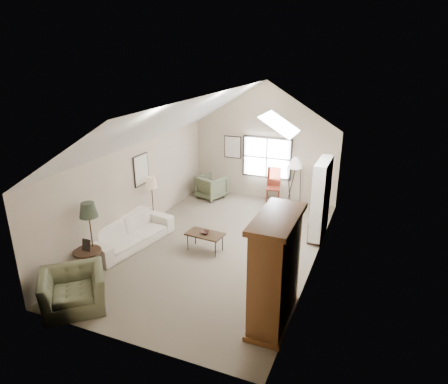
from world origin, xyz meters
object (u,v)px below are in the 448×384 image
at_px(coffee_table, 205,242).
at_px(side_chair, 273,185).
at_px(armoire, 275,271).
at_px(sofa, 129,233).
at_px(armchair_far, 211,187).
at_px(side_table, 89,263).
at_px(armchair_near, 73,290).

bearing_deg(coffee_table, side_chair, 80.68).
bearing_deg(side_chair, armoire, -86.69).
distance_m(sofa, side_chair, 5.25).
xyz_separation_m(armchair_far, side_table, (-0.53, -5.68, -0.08)).
bearing_deg(armoire, coffee_table, 139.41).
bearing_deg(armchair_far, coffee_table, 132.68).
distance_m(armoire, armchair_far, 6.87).
height_order(sofa, side_chair, side_chair).
relative_size(coffee_table, side_chair, 0.82).
distance_m(armoire, side_chair, 6.36).
height_order(armoire, armchair_near, armoire).
xyz_separation_m(armchair_near, coffee_table, (1.43, 3.19, -0.15)).
bearing_deg(sofa, armchair_far, 2.61).
distance_m(armchair_near, side_table, 1.22).
height_order(sofa, coffee_table, sofa).
distance_m(armchair_near, side_chair, 7.52).
relative_size(armchair_far, side_table, 1.38).
height_order(armoire, side_table, armoire).
bearing_deg(side_chair, armchair_far, 179.58).
distance_m(sofa, side_table, 1.60).
height_order(armchair_near, coffee_table, armchair_near).
distance_m(side_table, side_chair, 6.69).
xyz_separation_m(armoire, side_table, (-4.38, -0.04, -0.78)).
bearing_deg(armoire, side_chair, 105.92).
height_order(armchair_near, side_chair, side_chair).
distance_m(armoire, coffee_table, 3.28).
bearing_deg(armoire, sofa, 160.38).
xyz_separation_m(armchair_near, side_table, (-0.55, 1.09, -0.08)).
relative_size(sofa, side_chair, 2.17).
bearing_deg(side_table, coffee_table, 46.71).
relative_size(sofa, armchair_near, 2.08).
xyz_separation_m(armoire, sofa, (-4.38, 1.56, -0.73)).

